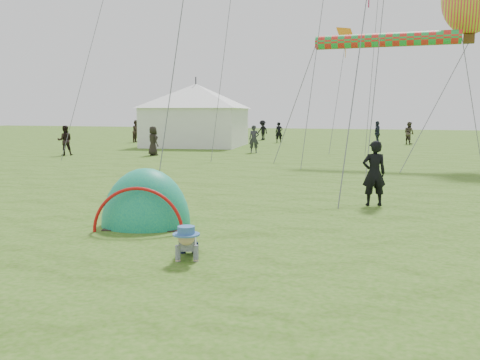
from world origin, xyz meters
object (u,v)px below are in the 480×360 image
(crawling_toddler, at_px, (187,241))
(balloon_kite, at_px, (471,2))
(popup_tent, at_px, (146,225))
(event_marquee, at_px, (196,113))
(standing_adult, at_px, (374,173))

(crawling_toddler, bearing_deg, balloon_kite, 53.90)
(crawling_toddler, bearing_deg, popup_tent, 111.86)
(event_marquee, distance_m, balloon_kite, 19.52)
(popup_tent, distance_m, standing_adult, 5.98)
(standing_adult, bearing_deg, balloon_kite, -124.04)
(popup_tent, xyz_separation_m, event_marquee, (-10.27, 24.90, 2.34))
(event_marquee, height_order, balloon_kite, balloon_kite)
(standing_adult, bearing_deg, popup_tent, 21.80)
(popup_tent, distance_m, event_marquee, 27.04)
(event_marquee, bearing_deg, crawling_toddler, -75.26)
(crawling_toddler, distance_m, popup_tent, 2.86)
(crawling_toddler, distance_m, balloon_kite, 20.97)
(crawling_toddler, height_order, balloon_kite, balloon_kite)
(popup_tent, bearing_deg, event_marquee, 96.01)
(standing_adult, bearing_deg, event_marquee, -77.43)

